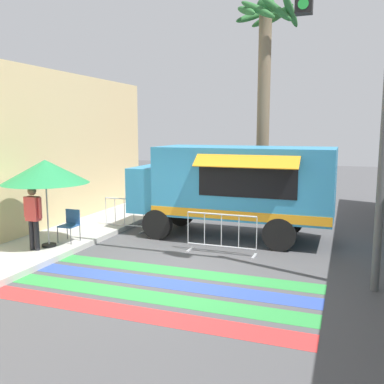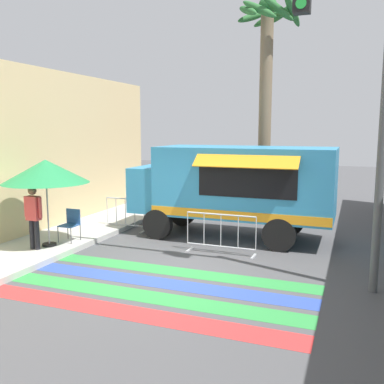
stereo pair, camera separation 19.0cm
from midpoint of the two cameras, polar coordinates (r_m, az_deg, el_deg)
name	(u,v)px [view 2 (the right image)]	position (r m, az deg, el deg)	size (l,w,h in m)	color
ground_plane	(176,271)	(9.75, -1.64, -10.50)	(60.00, 60.00, 0.00)	#4C4C4F
crosswalk_painted	(153,289)	(8.75, -4.65, -12.76)	(6.40, 2.84, 0.01)	red
food_truck	(230,184)	(12.41, 5.49, 1.09)	(5.82, 2.49, 2.65)	#338CBF
traffic_signal_pole	(338,54)	(8.88, 19.45, 16.99)	(4.63, 0.29, 6.71)	#515456
patio_umbrella	(46,172)	(11.46, -18.48, 2.61)	(2.18, 2.18, 2.25)	black
folding_chair	(71,222)	(12.04, -15.40, -3.87)	(0.44, 0.44, 0.86)	#4C4C51
vendor_person	(33,214)	(11.38, -19.94, -2.79)	(0.53, 0.21, 1.60)	black
barricade_front	(221,234)	(10.95, 4.36, -5.63)	(1.84, 0.44, 1.04)	#B7BABF
barricade_side	(125,215)	(13.48, -8.47, -3.10)	(1.34, 0.44, 1.04)	#B7BABF
palm_tree	(266,78)	(14.92, 10.26, 14.67)	(2.14, 2.09, 7.42)	#7A664C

